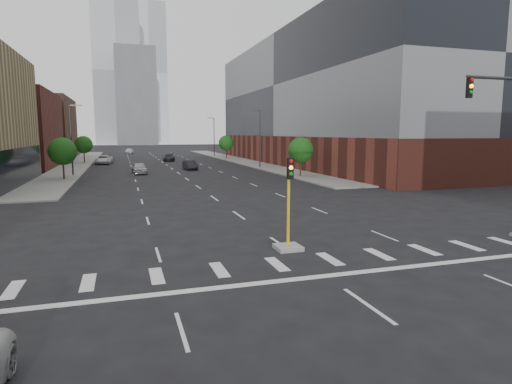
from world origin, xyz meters
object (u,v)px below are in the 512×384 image
median_traffic_signal (288,230)px  car_deep_right (169,158)px  car_mid_right (190,165)px  car_distant (129,151)px  car_near_left (139,168)px  car_far_left (104,160)px

median_traffic_signal → car_deep_right: 67.11m
car_mid_right → car_distant: bearing=93.9°
car_near_left → car_deep_right: (6.72, 25.43, -0.06)m
car_near_left → car_distant: 59.80m
car_near_left → car_far_left: (-5.28, 21.05, 0.01)m
median_traffic_signal → car_far_left: 63.58m
car_distant → car_far_left: bearing=-87.5°
car_mid_right → car_deep_right: size_ratio=0.87×
median_traffic_signal → car_near_left: size_ratio=0.96×
car_near_left → car_mid_right: 8.81m
median_traffic_signal → car_mid_right: bearing=87.1°
car_near_left → car_far_left: bearing=101.3°
median_traffic_signal → car_near_left: median_traffic_signal is taller
car_far_left → car_deep_right: size_ratio=1.14×
median_traffic_signal → car_distant: bearing=93.1°
car_mid_right → car_near_left: bearing=-153.7°
car_mid_right → car_distant: (-7.81, 55.33, 0.04)m
car_near_left → car_distant: (-0.22, 59.80, -0.02)m
median_traffic_signal → car_deep_right: median_traffic_signal is taller
car_mid_right → car_deep_right: (-0.88, 20.97, 0.01)m
car_mid_right → car_distant: car_distant is taller
car_far_left → car_mid_right: bearing=-47.3°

